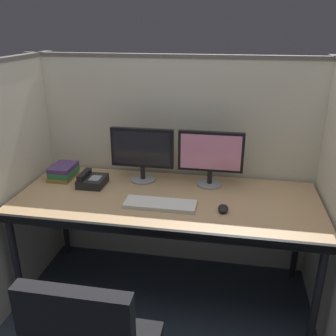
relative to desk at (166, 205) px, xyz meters
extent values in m
plane|color=#2D3847|center=(0.00, -0.29, -0.69)|extent=(8.00, 8.00, 0.00)
cube|color=beige|center=(0.00, 0.46, 0.08)|extent=(2.20, 0.05, 1.55)
cube|color=#605B56|center=(0.00, 0.46, 0.87)|extent=(2.21, 0.06, 0.02)
cube|color=beige|center=(-0.99, -0.09, 0.08)|extent=(0.05, 1.40, 1.55)
cube|color=tan|center=(0.00, 0.01, 0.03)|extent=(1.90, 0.80, 0.04)
cube|color=black|center=(0.00, -0.38, 0.03)|extent=(1.90, 0.02, 0.05)
cylinder|color=black|center=(-0.89, -0.33, -0.34)|extent=(0.04, 0.04, 0.70)
cylinder|color=black|center=(0.89, -0.33, -0.34)|extent=(0.04, 0.04, 0.70)
cylinder|color=black|center=(-0.89, 0.35, -0.34)|extent=(0.04, 0.04, 0.70)
cylinder|color=black|center=(0.89, 0.35, -0.34)|extent=(0.04, 0.04, 0.70)
cylinder|color=gray|center=(-0.21, 0.25, 0.06)|extent=(0.17, 0.17, 0.01)
cylinder|color=black|center=(-0.21, 0.25, 0.11)|extent=(0.03, 0.03, 0.09)
cube|color=black|center=(-0.21, 0.25, 0.29)|extent=(0.43, 0.03, 0.27)
cube|color=black|center=(-0.21, 0.23, 0.29)|extent=(0.39, 0.01, 0.23)
cylinder|color=gray|center=(0.25, 0.25, 0.06)|extent=(0.17, 0.17, 0.01)
cylinder|color=black|center=(0.25, 0.25, 0.11)|extent=(0.03, 0.03, 0.09)
cube|color=black|center=(0.25, 0.25, 0.29)|extent=(0.43, 0.03, 0.27)
cube|color=pink|center=(0.25, 0.24, 0.29)|extent=(0.39, 0.01, 0.23)
cube|color=silver|center=(-0.02, -0.11, 0.06)|extent=(0.43, 0.15, 0.02)
ellipsoid|color=black|center=(0.36, -0.11, 0.07)|extent=(0.06, 0.10, 0.03)
cylinder|color=#59595B|center=(0.36, -0.09, 0.08)|extent=(0.01, 0.01, 0.01)
cube|color=olive|center=(-0.78, 0.19, 0.06)|extent=(0.15, 0.21, 0.02)
cube|color=#26723F|center=(-0.77, 0.20, 0.09)|extent=(0.15, 0.21, 0.04)
cube|color=#4C3366|center=(-0.78, 0.21, 0.12)|extent=(0.15, 0.21, 0.03)
cube|color=black|center=(-0.53, 0.11, 0.08)|extent=(0.17, 0.19, 0.06)
cube|color=black|center=(-0.58, 0.11, 0.12)|extent=(0.04, 0.17, 0.03)
cube|color=gray|center=(-0.50, 0.10, 0.11)|extent=(0.07, 0.09, 0.00)
camera|label=1|loc=(0.38, -2.04, 1.07)|focal=39.40mm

